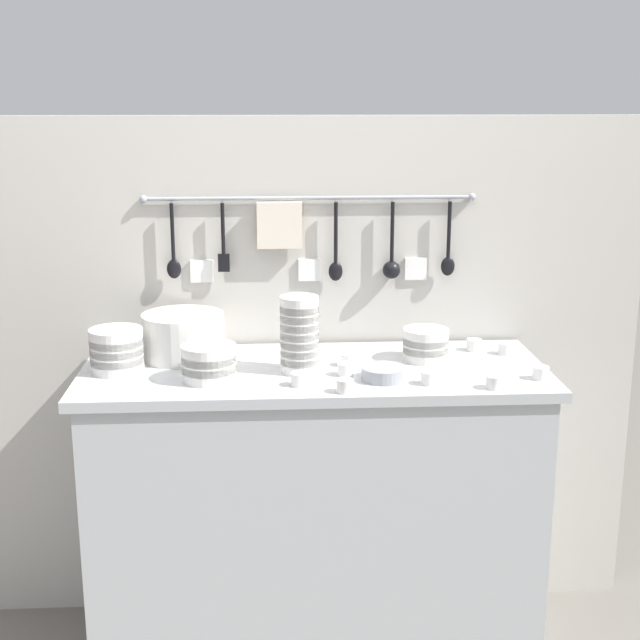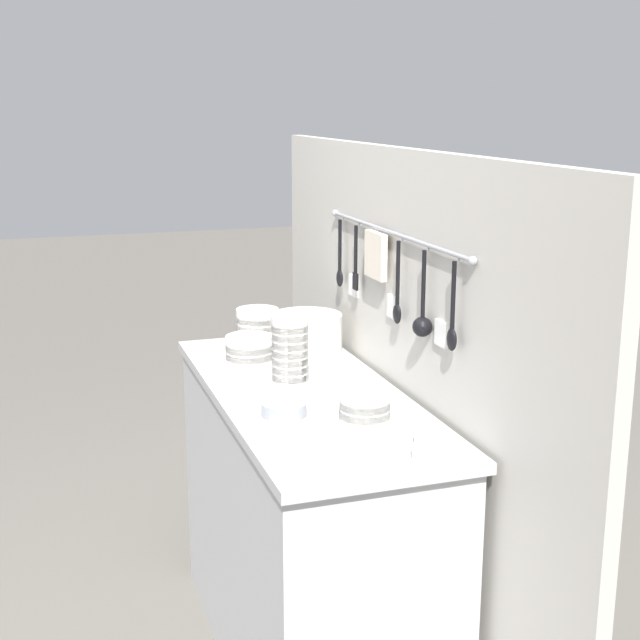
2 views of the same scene
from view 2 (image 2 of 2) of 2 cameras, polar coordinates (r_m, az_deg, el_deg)
name	(u,v)px [view 2 (image 2 of 2)]	position (r m, az deg, el deg)	size (l,w,h in m)	color
counter	(306,531)	(2.86, -0.91, -13.37)	(1.35, 0.54, 0.93)	#B7BABC
back_wall	(398,413)	(2.82, 4.99, -5.92)	(2.15, 0.09, 1.64)	#BCB7AD
bowl_stack_nested_right	(258,326)	(3.19, -3.97, -0.38)	(0.15, 0.15, 0.13)	silver
bowl_stack_short_front	(249,351)	(2.92, -4.55, -1.99)	(0.15, 0.15, 0.10)	silver
bowl_stack_tall_left	(365,408)	(2.38, 2.88, -5.68)	(0.14, 0.14, 0.10)	silver
bowl_stack_back_corner	(290,352)	(2.68, -1.92, -2.05)	(0.11, 0.11, 0.22)	silver
plate_stack	(306,334)	(3.05, -0.88, -0.88)	(0.25, 0.25, 0.14)	silver
steel_mixing_bowl	(284,409)	(2.47, -2.32, -5.69)	(0.13, 0.13, 0.04)	#93969E
cup_front_right	(237,399)	(2.55, -5.33, -5.08)	(0.05, 0.05, 0.04)	silver
cup_back_left	(248,385)	(2.68, -4.60, -4.15)	(0.05, 0.05, 0.04)	silver
cup_front_left	(423,437)	(2.28, 6.61, -7.46)	(0.05, 0.05, 0.04)	silver
cup_edge_near	(421,452)	(2.19, 6.50, -8.38)	(0.05, 0.05, 0.04)	silver
cup_back_right	(279,451)	(2.19, -2.67, -8.35)	(0.05, 0.05, 0.04)	silver
cup_mid_row	(328,470)	(2.08, 0.49, -9.59)	(0.05, 0.05, 0.04)	silver
cup_edge_far	(320,394)	(2.59, 0.03, -4.77)	(0.05, 0.05, 0.04)	silver
cup_centre	(278,425)	(2.35, -2.70, -6.73)	(0.05, 0.05, 0.04)	silver
cup_beside_plates	(289,396)	(2.58, -2.02, -4.86)	(0.05, 0.05, 0.04)	silver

